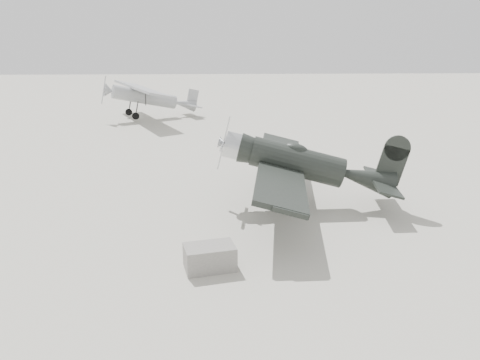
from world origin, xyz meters
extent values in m
plane|color=gray|center=(0.00, 0.00, 0.00)|extent=(160.00, 160.00, 0.00)
cylinder|color=black|center=(4.44, 2.63, 2.04)|extent=(4.32, 1.84, 1.33)
cone|color=black|center=(7.55, 2.24, 2.08)|extent=(2.61, 1.53, 1.24)
cylinder|color=#BBBDC0|center=(1.56, 2.99, 2.04)|extent=(1.00, 1.28, 1.18)
cone|color=#BBBDC0|center=(0.99, 3.06, 2.04)|extent=(0.40, 0.57, 0.53)
cube|color=#BBBDC0|center=(1.06, 3.05, 2.04)|extent=(0.08, 0.18, 2.47)
ellipsoid|color=black|center=(4.25, 2.65, 2.63)|extent=(1.12, 0.77, 0.44)
cube|color=black|center=(3.78, 2.71, 1.70)|extent=(3.40, 11.57, 0.21)
cube|color=black|center=(8.31, 2.14, 2.13)|extent=(1.53, 4.09, 0.10)
cube|color=black|center=(8.45, 2.13, 2.94)|extent=(1.14, 0.24, 1.71)
cylinder|color=black|center=(3.24, 1.48, 0.40)|extent=(0.66, 0.23, 0.65)
cylinder|color=black|center=(3.56, 4.03, 0.40)|extent=(0.66, 0.23, 0.65)
cylinder|color=#333333|center=(3.24, 1.48, 1.04)|extent=(0.12, 0.12, 1.33)
cylinder|color=#333333|center=(3.56, 4.03, 1.04)|extent=(0.12, 0.12, 1.33)
cylinder|color=black|center=(8.54, 2.11, 1.67)|extent=(0.22, 0.10, 0.21)
cylinder|color=gray|center=(-6.02, 26.44, 2.05)|extent=(5.92, 3.60, 1.26)
cone|color=gray|center=(-2.39, 28.10, 2.05)|extent=(2.34, 1.89, 1.14)
cone|color=gray|center=(-9.04, 25.07, 2.05)|extent=(1.12, 1.36, 1.19)
cube|color=gray|center=(-9.45, 24.88, 2.05)|extent=(0.12, 0.17, 2.51)
cube|color=gray|center=(-6.44, 26.25, 2.76)|extent=(7.18, 12.33, 0.21)
cube|color=gray|center=(-1.87, 28.34, 2.11)|extent=(2.54, 3.96, 0.09)
cube|color=gray|center=(-1.76, 28.38, 2.85)|extent=(0.97, 0.51, 1.48)
cylinder|color=black|center=(-6.33, 24.92, 0.32)|extent=(0.65, 0.41, 0.64)
cylinder|color=black|center=(-7.37, 27.21, 0.32)|extent=(0.65, 0.41, 0.64)
cylinder|color=#333333|center=(-6.33, 24.92, 0.97)|extent=(0.14, 0.14, 1.37)
cylinder|color=#333333|center=(-7.37, 27.21, 0.97)|extent=(0.14, 0.14, 1.37)
cylinder|color=black|center=(-1.66, 28.43, 1.71)|extent=(0.22, 0.16, 0.21)
cube|color=slate|center=(0.63, -3.33, 0.42)|extent=(1.85, 1.38, 0.83)
camera|label=1|loc=(1.08, -17.51, 7.50)|focal=35.00mm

